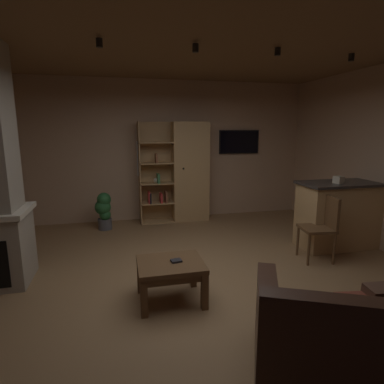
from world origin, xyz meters
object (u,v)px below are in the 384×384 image
at_px(tissue_box, 339,180).
at_px(potted_floor_plant, 104,210).
at_px(bookshelf_cabinet, 185,173).
at_px(dining_chair, 323,224).
at_px(table_book_0, 176,261).
at_px(wall_mounted_tv, 239,142).
at_px(coffee_table, 171,270).
at_px(leather_couch, 374,348).
at_px(kitchen_bar_counter, 344,214).

bearing_deg(tissue_box, potted_floor_plant, 152.86).
bearing_deg(bookshelf_cabinet, dining_chair, -59.34).
height_order(table_book_0, wall_mounted_tv, wall_mounted_tv).
bearing_deg(table_book_0, wall_mounted_tv, 58.89).
relative_size(bookshelf_cabinet, coffee_table, 2.83).
height_order(leather_couch, wall_mounted_tv, wall_mounted_tv).
xyz_separation_m(coffee_table, wall_mounted_tv, (2.02, 3.25, 1.21)).
height_order(bookshelf_cabinet, tissue_box, bookshelf_cabinet).
bearing_deg(bookshelf_cabinet, tissue_box, -47.96).
xyz_separation_m(tissue_box, wall_mounted_tv, (-0.69, 2.32, 0.48)).
distance_m(bookshelf_cabinet, kitchen_bar_counter, 2.97).
bearing_deg(bookshelf_cabinet, coffee_table, -104.98).
distance_m(bookshelf_cabinet, coffee_table, 3.20).
distance_m(leather_couch, dining_chair, 2.34).
xyz_separation_m(coffee_table, table_book_0, (0.06, -0.00, 0.10)).
xyz_separation_m(leather_couch, table_book_0, (-1.15, 1.49, 0.15)).
height_order(bookshelf_cabinet, coffee_table, bookshelf_cabinet).
bearing_deg(table_book_0, coffee_table, 178.35).
xyz_separation_m(bookshelf_cabinet, potted_floor_plant, (-1.60, -0.31, -0.60)).
bearing_deg(coffee_table, table_book_0, -1.65).
distance_m(kitchen_bar_counter, wall_mounted_tv, 2.64).
xyz_separation_m(kitchen_bar_counter, wall_mounted_tv, (-0.91, 2.24, 1.05)).
distance_m(kitchen_bar_counter, coffee_table, 3.11).
bearing_deg(dining_chair, tissue_box, 35.89).
bearing_deg(dining_chair, wall_mounted_tv, 95.08).
relative_size(coffee_table, dining_chair, 0.76).
xyz_separation_m(kitchen_bar_counter, leather_couch, (-1.72, -2.49, -0.22)).
height_order(dining_chair, potted_floor_plant, dining_chair).
bearing_deg(coffee_table, tissue_box, 18.93).
relative_size(bookshelf_cabinet, wall_mounted_tv, 2.27).
distance_m(coffee_table, potted_floor_plant, 2.84).
distance_m(bookshelf_cabinet, leather_couch, 4.59).
bearing_deg(coffee_table, dining_chair, 14.91).
xyz_separation_m(table_book_0, potted_floor_plant, (-0.85, 2.73, -0.07)).
bearing_deg(leather_couch, kitchen_bar_counter, 55.42).
bearing_deg(wall_mounted_tv, bookshelf_cabinet, -170.10).
xyz_separation_m(potted_floor_plant, wall_mounted_tv, (2.81, 0.52, 1.19)).
xyz_separation_m(table_book_0, wall_mounted_tv, (1.96, 3.25, 1.12)).
bearing_deg(wall_mounted_tv, tissue_box, -73.40).
distance_m(tissue_box, leather_couch, 2.95).
relative_size(tissue_box, wall_mounted_tv, 0.14).
bearing_deg(potted_floor_plant, coffee_table, -73.84).
xyz_separation_m(kitchen_bar_counter, tissue_box, (-0.22, -0.08, 0.57)).
distance_m(kitchen_bar_counter, tissue_box, 0.62).
distance_m(dining_chair, wall_mounted_tv, 2.85).
bearing_deg(table_book_0, tissue_box, 19.37).
bearing_deg(coffee_table, kitchen_bar_counter, 18.92).
bearing_deg(dining_chair, kitchen_bar_counter, 30.86).
relative_size(table_book_0, dining_chair, 0.12).
xyz_separation_m(kitchen_bar_counter, dining_chair, (-0.68, -0.41, 0.01)).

